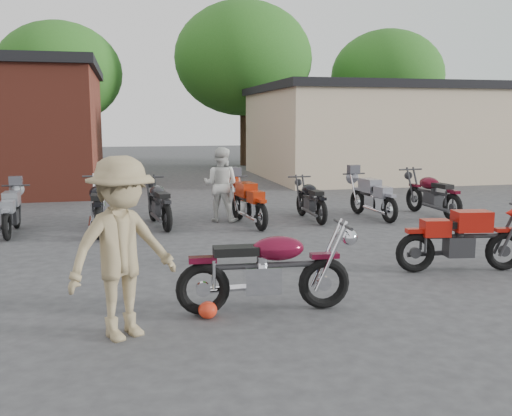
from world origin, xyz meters
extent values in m
plane|color=#363638|center=(0.00, 0.00, 0.00)|extent=(90.00, 90.00, 0.00)
cube|color=#C4AA8C|center=(8.50, 15.00, 1.75)|extent=(10.00, 8.00, 3.50)
ellipsoid|color=red|center=(-1.16, -0.76, 0.11)|extent=(0.29, 0.29, 0.21)
imported|color=silver|center=(0.10, 5.81, 0.87)|extent=(1.05, 0.97, 1.75)
imported|color=#95815C|center=(-2.13, -1.14, 1.00)|extent=(1.49, 1.29, 2.00)
camera|label=1|loc=(-2.07, -7.34, 2.38)|focal=40.00mm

